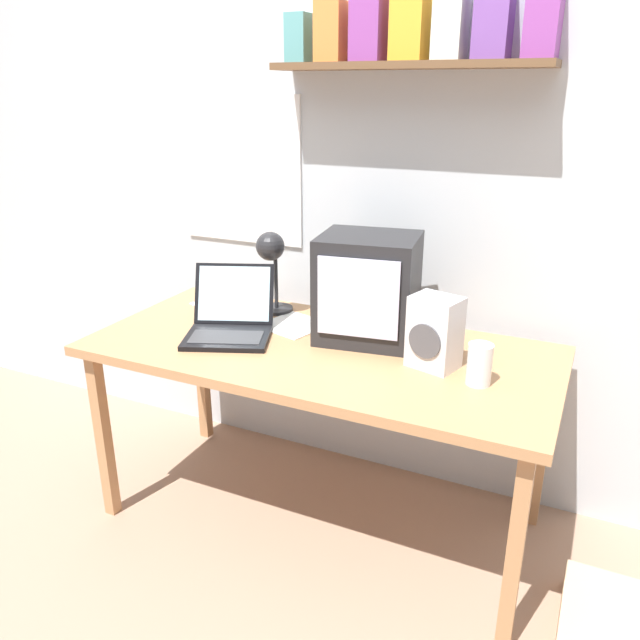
{
  "coord_description": "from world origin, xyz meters",
  "views": [
    {
      "loc": [
        0.86,
        -1.84,
        1.59
      ],
      "look_at": [
        0.0,
        0.0,
        0.83
      ],
      "focal_mm": 35.0,
      "sensor_mm": 36.0,
      "label": 1
    }
  ],
  "objects": [
    {
      "name": "laptop",
      "position": [
        -0.36,
        -0.02,
        0.79
      ],
      "size": [
        0.4,
        0.42,
        0.23
      ],
      "rotation": [
        0.0,
        0.0,
        0.38
      ],
      "color": "black",
      "rests_on": "corner_desk"
    },
    {
      "name": "loose_paper_near_laptop",
      "position": [
        -0.18,
        0.14,
        0.73
      ],
      "size": [
        0.27,
        0.27,
        0.0
      ],
      "rotation": [
        0.0,
        0.0,
        -0.28
      ],
      "color": "white",
      "rests_on": "corner_desk"
    },
    {
      "name": "juice_glass",
      "position": [
        0.57,
        -0.06,
        0.79
      ],
      "size": [
        0.08,
        0.08,
        0.13
      ],
      "color": "white",
      "rests_on": "corner_desk"
    },
    {
      "name": "floor_cushion",
      "position": [
        1.11,
        -0.17,
        0.05
      ],
      "size": [
        0.41,
        0.41,
        0.1
      ],
      "color": "#CAAD89",
      "rests_on": "ground_plane"
    },
    {
      "name": "crt_monitor",
      "position": [
        0.12,
        0.15,
        0.92
      ],
      "size": [
        0.38,
        0.34,
        0.38
      ],
      "rotation": [
        0.0,
        0.0,
        0.14
      ],
      "color": "#232326",
      "rests_on": "corner_desk"
    },
    {
      "name": "loose_paper_near_monitor",
      "position": [
        -0.56,
        0.2,
        0.73
      ],
      "size": [
        0.27,
        0.22,
        0.0
      ],
      "rotation": [
        0.0,
        0.0,
        -0.39
      ],
      "color": "white",
      "rests_on": "corner_desk"
    },
    {
      "name": "corner_desk",
      "position": [
        0.0,
        0.0,
        0.67
      ],
      "size": [
        1.65,
        0.77,
        0.73
      ],
      "color": "#B27D51",
      "rests_on": "ground_plane"
    },
    {
      "name": "back_wall",
      "position": [
        0.0,
        0.47,
        1.31
      ],
      "size": [
        5.6,
        0.24,
        2.6
      ],
      "color": "silver",
      "rests_on": "ground_plane"
    },
    {
      "name": "space_heater",
      "position": [
        0.41,
        0.01,
        0.85
      ],
      "size": [
        0.18,
        0.15,
        0.24
      ],
      "rotation": [
        0.0,
        0.0,
        -0.27
      ],
      "color": "silver",
      "rests_on": "corner_desk"
    },
    {
      "name": "ground_plane",
      "position": [
        0.0,
        0.0,
        0.0
      ],
      "size": [
        12.0,
        12.0,
        0.0
      ],
      "primitive_type": "plane",
      "color": "#A07D66"
    },
    {
      "name": "desk_lamp",
      "position": [
        -0.31,
        0.21,
        0.97
      ],
      "size": [
        0.14,
        0.19,
        0.34
      ],
      "rotation": [
        0.0,
        0.0,
        0.23
      ],
      "color": "#232326",
      "rests_on": "corner_desk"
    }
  ]
}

